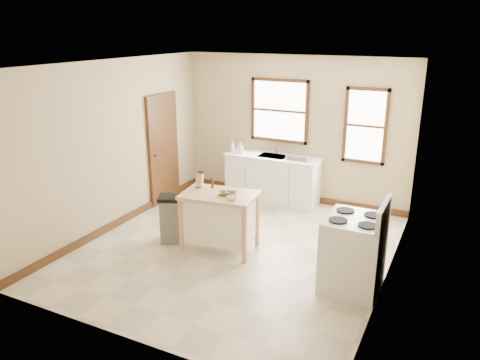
{
  "coord_description": "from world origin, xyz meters",
  "views": [
    {
      "loc": [
        2.97,
        -5.87,
        3.28
      ],
      "look_at": [
        -0.12,
        0.4,
        0.99
      ],
      "focal_mm": 35.0,
      "sensor_mm": 36.0,
      "label": 1
    }
  ],
  "objects_px": {
    "soap_bottle_a": "(232,146)",
    "dish_rack": "(299,157)",
    "knife_block": "(200,181)",
    "trash_bin": "(172,219)",
    "pepper_grinder": "(212,183)",
    "bowl_b": "(231,193)",
    "bowl_c": "(232,198)",
    "bowl_a": "(224,194)",
    "gas_stove": "(354,244)",
    "soap_bottle_b": "(240,148)",
    "kitchen_island": "(220,222)"
  },
  "relations": [
    {
      "from": "bowl_c",
      "to": "trash_bin",
      "type": "distance_m",
      "value": 1.23
    },
    {
      "from": "bowl_b",
      "to": "bowl_a",
      "type": "bearing_deg",
      "value": -144.09
    },
    {
      "from": "bowl_b",
      "to": "soap_bottle_a",
      "type": "bearing_deg",
      "value": 116.73
    },
    {
      "from": "knife_block",
      "to": "bowl_b",
      "type": "height_order",
      "value": "knife_block"
    },
    {
      "from": "trash_bin",
      "to": "gas_stove",
      "type": "height_order",
      "value": "gas_stove"
    },
    {
      "from": "gas_stove",
      "to": "soap_bottle_a",
      "type": "bearing_deg",
      "value": 140.87
    },
    {
      "from": "knife_block",
      "to": "pepper_grinder",
      "type": "relative_size",
      "value": 1.33
    },
    {
      "from": "soap_bottle_b",
      "to": "kitchen_island",
      "type": "distance_m",
      "value": 2.41
    },
    {
      "from": "bowl_b",
      "to": "gas_stove",
      "type": "bearing_deg",
      "value": -7.75
    },
    {
      "from": "bowl_a",
      "to": "gas_stove",
      "type": "height_order",
      "value": "gas_stove"
    },
    {
      "from": "knife_block",
      "to": "pepper_grinder",
      "type": "distance_m",
      "value": 0.21
    },
    {
      "from": "bowl_a",
      "to": "trash_bin",
      "type": "bearing_deg",
      "value": -176.15
    },
    {
      "from": "soap_bottle_a",
      "to": "bowl_b",
      "type": "height_order",
      "value": "soap_bottle_a"
    },
    {
      "from": "soap_bottle_a",
      "to": "dish_rack",
      "type": "xyz_separation_m",
      "value": [
        1.39,
        0.01,
        -0.06
      ]
    },
    {
      "from": "soap_bottle_a",
      "to": "bowl_b",
      "type": "bearing_deg",
      "value": -64.4
    },
    {
      "from": "bowl_b",
      "to": "soap_bottle_b",
      "type": "bearing_deg",
      "value": 112.8
    },
    {
      "from": "dish_rack",
      "to": "bowl_a",
      "type": "height_order",
      "value": "dish_rack"
    },
    {
      "from": "soap_bottle_a",
      "to": "knife_block",
      "type": "bearing_deg",
      "value": -77.53
    },
    {
      "from": "soap_bottle_b",
      "to": "pepper_grinder",
      "type": "bearing_deg",
      "value": -87.35
    },
    {
      "from": "soap_bottle_a",
      "to": "dish_rack",
      "type": "distance_m",
      "value": 1.39
    },
    {
      "from": "kitchen_island",
      "to": "pepper_grinder",
      "type": "distance_m",
      "value": 0.6
    },
    {
      "from": "gas_stove",
      "to": "bowl_b",
      "type": "bearing_deg",
      "value": 172.25
    },
    {
      "from": "kitchen_island",
      "to": "bowl_b",
      "type": "relative_size",
      "value": 6.82
    },
    {
      "from": "trash_bin",
      "to": "knife_block",
      "type": "bearing_deg",
      "value": 4.56
    },
    {
      "from": "knife_block",
      "to": "bowl_a",
      "type": "xyz_separation_m",
      "value": [
        0.51,
        -0.16,
        -0.08
      ]
    },
    {
      "from": "dish_rack",
      "to": "pepper_grinder",
      "type": "relative_size",
      "value": 2.86
    },
    {
      "from": "soap_bottle_a",
      "to": "pepper_grinder",
      "type": "xyz_separation_m",
      "value": [
        0.71,
        -2.05,
        -0.05
      ]
    },
    {
      "from": "soap_bottle_b",
      "to": "bowl_a",
      "type": "distance_m",
      "value": 2.39
    },
    {
      "from": "soap_bottle_b",
      "to": "pepper_grinder",
      "type": "height_order",
      "value": "soap_bottle_b"
    },
    {
      "from": "dish_rack",
      "to": "gas_stove",
      "type": "relative_size",
      "value": 0.34
    },
    {
      "from": "soap_bottle_b",
      "to": "kitchen_island",
      "type": "relative_size",
      "value": 0.19
    },
    {
      "from": "pepper_grinder",
      "to": "bowl_a",
      "type": "relative_size",
      "value": 0.84
    },
    {
      "from": "soap_bottle_a",
      "to": "bowl_a",
      "type": "relative_size",
      "value": 1.25
    },
    {
      "from": "knife_block",
      "to": "trash_bin",
      "type": "xyz_separation_m",
      "value": [
        -0.39,
        -0.22,
        -0.63
      ]
    },
    {
      "from": "kitchen_island",
      "to": "bowl_a",
      "type": "distance_m",
      "value": 0.49
    },
    {
      "from": "bowl_a",
      "to": "trash_bin",
      "type": "relative_size",
      "value": 0.23
    },
    {
      "from": "soap_bottle_a",
      "to": "kitchen_island",
      "type": "height_order",
      "value": "soap_bottle_a"
    },
    {
      "from": "soap_bottle_a",
      "to": "bowl_a",
      "type": "xyz_separation_m",
      "value": [
        1.02,
        -2.26,
        -0.1
      ]
    },
    {
      "from": "soap_bottle_a",
      "to": "pepper_grinder",
      "type": "relative_size",
      "value": 1.49
    },
    {
      "from": "dish_rack",
      "to": "bowl_b",
      "type": "xyz_separation_m",
      "value": [
        -0.28,
        -2.21,
        -0.04
      ]
    },
    {
      "from": "kitchen_island",
      "to": "soap_bottle_b",
      "type": "bearing_deg",
      "value": 101.73
    },
    {
      "from": "soap_bottle_b",
      "to": "bowl_b",
      "type": "height_order",
      "value": "soap_bottle_b"
    },
    {
      "from": "dish_rack",
      "to": "bowl_b",
      "type": "relative_size",
      "value": 2.63
    },
    {
      "from": "kitchen_island",
      "to": "gas_stove",
      "type": "bearing_deg",
      "value": -12.73
    },
    {
      "from": "bowl_c",
      "to": "bowl_a",
      "type": "bearing_deg",
      "value": 150.13
    },
    {
      "from": "pepper_grinder",
      "to": "trash_bin",
      "type": "height_order",
      "value": "pepper_grinder"
    },
    {
      "from": "soap_bottle_a",
      "to": "gas_stove",
      "type": "relative_size",
      "value": 0.18
    },
    {
      "from": "knife_block",
      "to": "bowl_b",
      "type": "xyz_separation_m",
      "value": [
        0.6,
        -0.09,
        -0.08
      ]
    },
    {
      "from": "dish_rack",
      "to": "knife_block",
      "type": "distance_m",
      "value": 2.29
    },
    {
      "from": "kitchen_island",
      "to": "bowl_c",
      "type": "bearing_deg",
      "value": -32.91
    }
  ]
}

